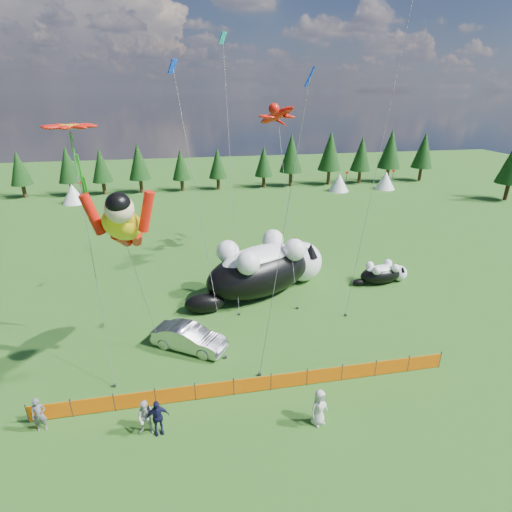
{
  "coord_description": "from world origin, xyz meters",
  "views": [
    {
      "loc": [
        -3.01,
        -19.59,
        14.84
      ],
      "look_at": [
        1.54,
        4.0,
        4.91
      ],
      "focal_mm": 28.0,
      "sensor_mm": 36.0,
      "label": 1
    }
  ],
  "objects": [
    {
      "name": "car",
      "position": [
        -3.13,
        1.62,
        0.77
      ],
      "size": [
        4.82,
        3.86,
        1.54
      ],
      "primitive_type": "imported",
      "rotation": [
        0.0,
        0.0,
        1.01
      ],
      "color": "#B3B3B8",
      "rests_on": "ground"
    },
    {
      "name": "tree_line",
      "position": [
        0.0,
        45.0,
        4.0
      ],
      "size": [
        90.0,
        4.0,
        8.0
      ],
      "primitive_type": null,
      "color": "black",
      "rests_on": "ground"
    },
    {
      "name": "spectator_e",
      "position": [
        2.72,
        -5.69,
        0.96
      ],
      "size": [
        1.1,
        0.92,
        1.92
      ],
      "primitive_type": "imported",
      "rotation": [
        0.0,
        0.0,
        0.38
      ],
      "color": "beige",
      "rests_on": "ground"
    },
    {
      "name": "diamond_kite_d",
      "position": [
        0.67,
        11.46,
        17.48
      ],
      "size": [
        0.82,
        7.36,
        19.57
      ],
      "color": "#0D9F91",
      "rests_on": "ground"
    },
    {
      "name": "spectator_c",
      "position": [
        -4.81,
        -4.84,
        0.93
      ],
      "size": [
        1.17,
        0.74,
        1.85
      ],
      "primitive_type": "imported",
      "rotation": [
        0.0,
        0.0,
        0.18
      ],
      "color": "#131434",
      "rests_on": "ground"
    },
    {
      "name": "diamond_kite_c",
      "position": [
        2.47,
        -2.42,
        14.84
      ],
      "size": [
        2.24,
        1.38,
        16.23
      ],
      "color": "#0D37CF",
      "rests_on": "ground"
    },
    {
      "name": "cat_large",
      "position": [
        3.13,
        8.22,
        2.13
      ],
      "size": [
        11.72,
        7.85,
        4.49
      ],
      "rotation": [
        0.0,
        0.0,
        0.43
      ],
      "color": "black",
      "rests_on": "ground"
    },
    {
      "name": "spectator_a",
      "position": [
        -10.24,
        -3.6,
        0.9
      ],
      "size": [
        0.7,
        0.51,
        1.8
      ],
      "primitive_type": "imported",
      "rotation": [
        0.0,
        0.0,
        0.12
      ],
      "color": "#5A595E",
      "rests_on": "ground"
    },
    {
      "name": "diamond_kite_a",
      "position": [
        -2.84,
        4.5,
        15.37
      ],
      "size": [
        2.26,
        5.12,
        17.09
      ],
      "color": "#0D37CF",
      "rests_on": "ground"
    },
    {
      "name": "spectator_b",
      "position": [
        -5.3,
        -4.76,
        0.92
      ],
      "size": [
        0.98,
        0.68,
        1.84
      ],
      "primitive_type": "imported",
      "rotation": [
        0.0,
        0.0,
        -0.19
      ],
      "color": "beige",
      "rests_on": "ground"
    },
    {
      "name": "gecko_kite",
      "position": [
        5.29,
        14.36,
        13.01
      ],
      "size": [
        5.36,
        12.61,
        15.89
      ],
      "color": "red",
      "rests_on": "ground"
    },
    {
      "name": "flower_kite",
      "position": [
        -7.95,
        1.5,
        13.14
      ],
      "size": [
        3.38,
        4.42,
        13.5
      ],
      "color": "red",
      "rests_on": "ground"
    },
    {
      "name": "ground",
      "position": [
        0.0,
        0.0,
        0.0
      ],
      "size": [
        160.0,
        160.0,
        0.0
      ],
      "primitive_type": "plane",
      "color": "#113B0A",
      "rests_on": "ground"
    },
    {
      "name": "safety_fence",
      "position": [
        0.0,
        -3.0,
        0.5
      ],
      "size": [
        22.06,
        0.06,
        1.1
      ],
      "color": "#262626",
      "rests_on": "ground"
    },
    {
      "name": "festival_tents",
      "position": [
        11.0,
        40.0,
        1.4
      ],
      "size": [
        50.0,
        3.2,
        2.8
      ],
      "primitive_type": null,
      "color": "white",
      "rests_on": "ground"
    },
    {
      "name": "cat_small",
      "position": [
        13.11,
        7.97,
        0.85
      ],
      "size": [
        4.96,
        2.05,
        1.79
      ],
      "rotation": [
        0.0,
        0.0,
        0.09
      ],
      "color": "black",
      "rests_on": "ground"
    },
    {
      "name": "superhero_kite",
      "position": [
        -5.79,
        -0.54,
        8.96
      ],
      "size": [
        5.21,
        5.94,
        11.45
      ],
      "color": "#D9B60B",
      "rests_on": "ground"
    }
  ]
}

